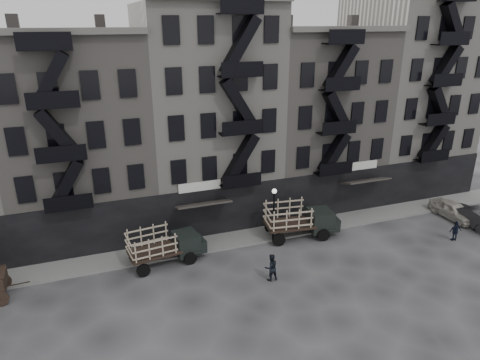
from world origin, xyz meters
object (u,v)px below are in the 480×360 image
object	(u,v)px
stake_truck_east	(300,217)
policeman	(455,231)
car_far	(473,216)
pedestrian_mid	(271,267)
car_east	(453,210)
stake_truck_west	(165,243)

from	to	relation	value
stake_truck_east	policeman	world-z (taller)	stake_truck_east
car_far	pedestrian_mid	bearing A→B (deg)	3.67
stake_truck_east	policeman	xyz separation A→B (m)	(10.85, -4.64, -0.83)
car_east	car_far	world-z (taller)	car_far
stake_truck_west	pedestrian_mid	size ratio (longest dim) A/B	2.96
pedestrian_mid	stake_truck_east	bearing A→B (deg)	-134.37
stake_truck_west	car_east	distance (m)	24.31
stake_truck_east	stake_truck_west	bearing A→B (deg)	-171.03
stake_truck_west	stake_truck_east	xyz separation A→B (m)	(10.48, 0.27, 0.12)
stake_truck_west	policeman	size ratio (longest dim) A/B	3.42
car_far	policeman	xyz separation A→B (m)	(-3.44, -1.61, 0.01)
car_far	policeman	size ratio (longest dim) A/B	3.01
car_east	car_far	bearing A→B (deg)	-72.93
car_far	stake_truck_west	bearing A→B (deg)	-7.73
pedestrian_mid	policeman	xyz separation A→B (m)	(15.32, 0.04, -0.13)
pedestrian_mid	car_far	bearing A→B (deg)	-175.64
policeman	car_far	bearing A→B (deg)	-144.45
car_east	pedestrian_mid	distance (m)	18.54
car_far	car_east	bearing A→B (deg)	-73.29
stake_truck_east	pedestrian_mid	size ratio (longest dim) A/B	3.20
pedestrian_mid	car_east	bearing A→B (deg)	-170.79
stake_truck_west	policeman	xyz separation A→B (m)	(21.33, -4.37, -0.71)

